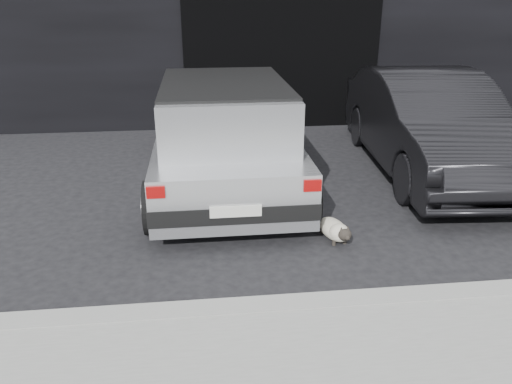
{
  "coord_description": "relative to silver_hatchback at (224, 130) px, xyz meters",
  "views": [
    {
      "loc": [
        -0.71,
        -6.32,
        2.72
      ],
      "look_at": [
        -0.12,
        -1.13,
        0.6
      ],
      "focal_mm": 35.0,
      "sensor_mm": 36.0,
      "label": 1
    }
  ],
  "objects": [
    {
      "name": "garage_opening",
      "position": [
        1.38,
        3.39,
        0.44
      ],
      "size": [
        4.0,
        0.1,
        2.6
      ],
      "primitive_type": "cube",
      "color": "black",
      "rests_on": "ground"
    },
    {
      "name": "building_facade",
      "position": [
        1.38,
        5.4,
        1.64
      ],
      "size": [
        34.0,
        4.0,
        5.0
      ],
      "primitive_type": "cube",
      "color": "black",
      "rests_on": "ground"
    },
    {
      "name": "second_car",
      "position": [
        3.23,
        0.38,
        -0.08
      ],
      "size": [
        1.99,
        4.83,
        1.56
      ],
      "primitive_type": "imported",
      "rotation": [
        0.0,
        0.0,
        -0.07
      ],
      "color": "black",
      "rests_on": "ground"
    },
    {
      "name": "cat_white",
      "position": [
        -0.15,
        -1.37,
        -0.68
      ],
      "size": [
        0.8,
        0.28,
        0.37
      ],
      "rotation": [
        0.0,
        0.0,
        -1.6
      ],
      "color": "silver",
      "rests_on": "ground"
    },
    {
      "name": "curb",
      "position": [
        1.38,
        -3.2,
        -0.8
      ],
      "size": [
        18.0,
        0.25,
        0.12
      ],
      "primitive_type": "cube",
      "color": "gray",
      "rests_on": "ground"
    },
    {
      "name": "ground",
      "position": [
        0.38,
        -0.6,
        -0.86
      ],
      "size": [
        80.0,
        80.0,
        0.0
      ],
      "primitive_type": "plane",
      "color": "black",
      "rests_on": "ground"
    },
    {
      "name": "silver_hatchback",
      "position": [
        0.0,
        0.0,
        0.0
      ],
      "size": [
        2.13,
        4.28,
        1.57
      ],
      "rotation": [
        0.0,
        0.0,
        0.0
      ],
      "color": "silver",
      "rests_on": "ground"
    },
    {
      "name": "cat_siamese",
      "position": [
        1.18,
        -1.87,
        -0.73
      ],
      "size": [
        0.37,
        0.79,
        0.28
      ],
      "rotation": [
        0.0,
        0.0,
        3.33
      ],
      "color": "beige",
      "rests_on": "ground"
    }
  ]
}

